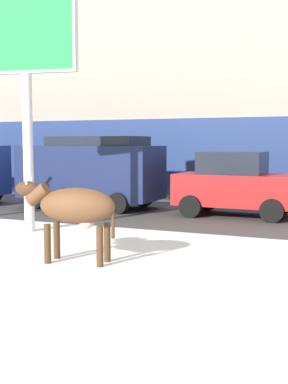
% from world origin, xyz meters
% --- Properties ---
extents(ground_plane, '(120.00, 120.00, 0.00)m').
position_xyz_m(ground_plane, '(0.00, 0.00, 0.00)').
color(ground_plane, white).
extents(road_strip, '(60.00, 5.60, 0.01)m').
position_xyz_m(road_strip, '(0.00, 8.41, 0.00)').
color(road_strip, '#423F3F').
rests_on(road_strip, ground).
extents(building_facade, '(44.00, 6.10, 13.00)m').
position_xyz_m(building_facade, '(0.00, 15.03, 6.48)').
color(building_facade, '#A39989').
rests_on(building_facade, ground).
extents(cow_brown, '(1.93, 0.81, 1.54)m').
position_xyz_m(cow_brown, '(-0.90, 1.97, 0.99)').
color(cow_brown, brown).
rests_on(cow_brown, ground).
extents(billboard, '(2.52, 0.63, 5.56)m').
position_xyz_m(billboard, '(-3.55, 4.27, 4.31)').
color(billboard, silver).
rests_on(billboard, ground).
extents(car_navy_van, '(4.61, 2.13, 2.32)m').
position_xyz_m(car_navy_van, '(-4.39, 8.74, 1.24)').
color(car_navy_van, '#19234C').
rests_on(car_navy_van, ground).
extents(car_red_hatchback, '(3.51, 1.93, 1.86)m').
position_xyz_m(car_red_hatchback, '(0.40, 8.79, 0.93)').
color(car_red_hatchback, red).
rests_on(car_red_hatchback, ground).
extents(pedestrian_far_left, '(0.36, 0.24, 1.73)m').
position_xyz_m(pedestrian_far_left, '(-7.95, 11.50, 0.88)').
color(pedestrian_far_left, '#282833').
rests_on(pedestrian_far_left, ground).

